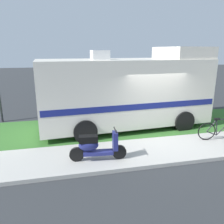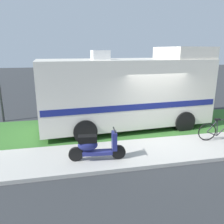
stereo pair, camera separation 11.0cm
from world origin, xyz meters
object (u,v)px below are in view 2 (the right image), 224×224
motorhome_rv (128,91)px  bicycle (221,131)px  pickup_truck_far (149,80)px  scooter (95,146)px  pickup_truck_near (137,87)px

motorhome_rv → bicycle: size_ratio=4.40×
motorhome_rv → pickup_truck_far: (4.22, 8.28, -0.67)m
scooter → pickup_truck_near: (3.88, 7.89, 0.40)m
bicycle → pickup_truck_near: 7.38m
scooter → motorhome_rv: bearing=58.6°
scooter → pickup_truck_far: pickup_truck_far is taller
pickup_truck_near → pickup_truck_far: bearing=57.3°
bicycle → motorhome_rv: bearing=139.7°
pickup_truck_near → bicycle: bearing=-83.1°
scooter → pickup_truck_near: 8.80m
motorhome_rv → pickup_truck_near: size_ratio=1.47×
scooter → bicycle: (4.76, 0.58, -0.08)m
scooter → pickup_truck_far: (6.08, 11.32, 0.42)m
bicycle → pickup_truck_far: size_ratio=0.30×
motorhome_rv → bicycle: 3.99m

